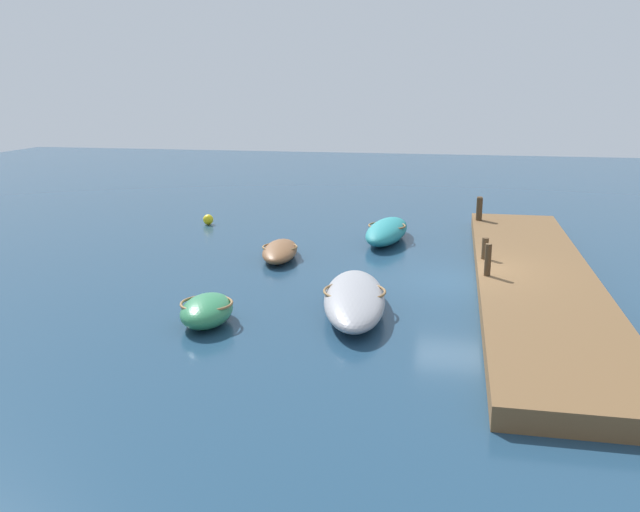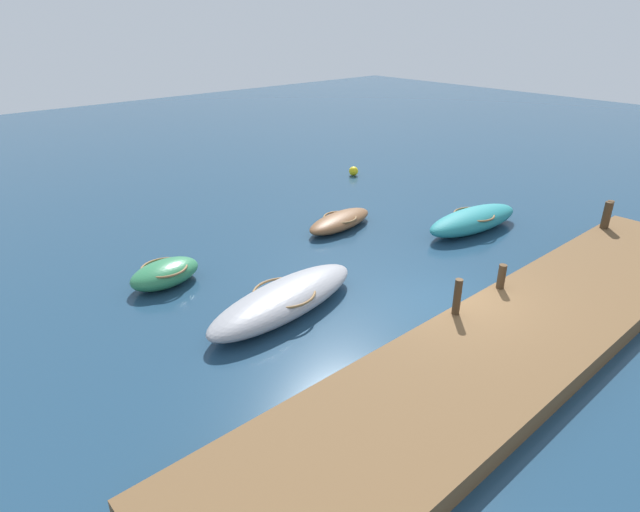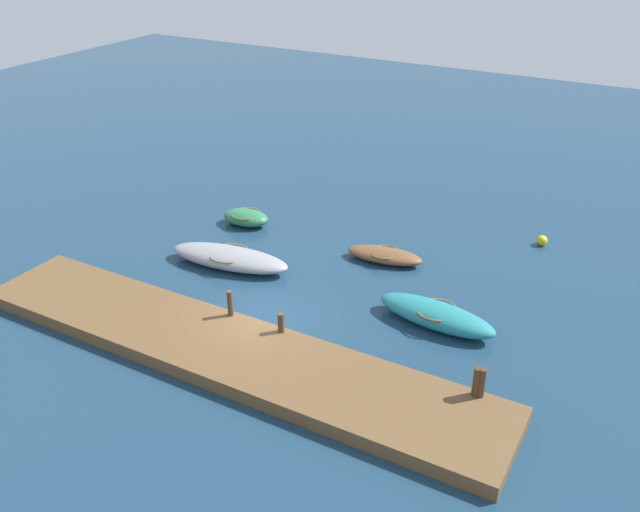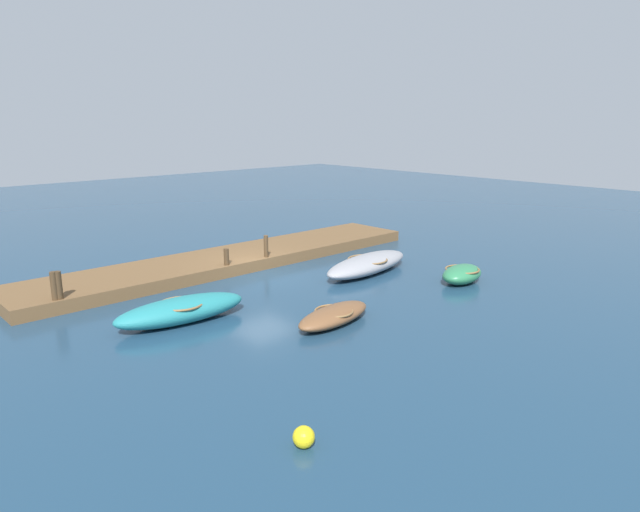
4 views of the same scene
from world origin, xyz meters
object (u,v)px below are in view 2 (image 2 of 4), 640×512
(mooring_post_west, at_px, (457,297))
(mooring_post_east, at_px, (608,214))
(rowboat_brown, at_px, (340,221))
(marker_buoy, at_px, (354,171))
(rowboat_teal, at_px, (473,220))
(mooring_post_mid_west, at_px, (502,276))
(mooring_post_mid_east, at_px, (606,215))
(motorboat_grey, at_px, (284,299))
(dinghy_green, at_px, (165,273))

(mooring_post_west, relative_size, mooring_post_east, 0.99)
(rowboat_brown, xyz_separation_m, mooring_post_west, (-2.70, -7.10, 0.70))
(mooring_post_east, bearing_deg, marker_buoy, 94.30)
(rowboat_teal, bearing_deg, mooring_post_west, -144.50)
(mooring_post_mid_west, bearing_deg, marker_buoy, 63.02)
(mooring_post_east, bearing_deg, mooring_post_mid_east, 180.00)
(motorboat_grey, relative_size, mooring_post_mid_east, 5.55)
(mooring_post_east, relative_size, marker_buoy, 2.14)
(rowboat_brown, height_order, mooring_post_east, mooring_post_east)
(motorboat_grey, height_order, rowboat_teal, rowboat_teal)
(mooring_post_mid_east, distance_m, mooring_post_east, 0.14)
(mooring_post_east, xyz_separation_m, marker_buoy, (-0.89, 11.79, -0.76))
(rowboat_brown, distance_m, dinghy_green, 7.07)
(motorboat_grey, relative_size, rowboat_teal, 1.18)
(mooring_post_west, bearing_deg, mooring_post_east, 0.00)
(mooring_post_west, bearing_deg, rowboat_teal, 30.14)
(motorboat_grey, height_order, dinghy_green, motorboat_grey)
(rowboat_brown, height_order, mooring_post_west, mooring_post_west)
(mooring_post_west, bearing_deg, dinghy_green, 121.13)
(dinghy_green, xyz_separation_m, mooring_post_west, (4.37, -7.24, 0.61))
(motorboat_grey, distance_m, mooring_post_mid_west, 5.99)
(motorboat_grey, distance_m, rowboat_teal, 8.93)
(rowboat_teal, xyz_separation_m, marker_buoy, (1.83, 8.16, -0.19))
(mooring_post_mid_east, bearing_deg, rowboat_brown, 130.81)
(rowboat_teal, relative_size, mooring_post_mid_west, 6.43)
(mooring_post_west, distance_m, marker_buoy, 14.32)
(dinghy_green, height_order, marker_buoy, dinghy_green)
(dinghy_green, distance_m, mooring_post_mid_west, 9.70)
(dinghy_green, xyz_separation_m, mooring_post_mid_east, (13.20, -7.24, 0.61))
(dinghy_green, bearing_deg, motorboat_grey, -72.15)
(dinghy_green, height_order, mooring_post_east, mooring_post_east)
(rowboat_teal, xyz_separation_m, dinghy_green, (-10.62, 3.60, -0.04))
(mooring_post_mid_west, bearing_deg, mooring_post_mid_east, 0.00)
(rowboat_brown, bearing_deg, dinghy_green, 171.11)
(dinghy_green, height_order, mooring_post_mid_west, mooring_post_mid_west)
(dinghy_green, bearing_deg, mooring_post_mid_east, -35.94)
(motorboat_grey, bearing_deg, marker_buoy, 29.30)
(rowboat_brown, height_order, rowboat_teal, rowboat_teal)
(dinghy_green, distance_m, marker_buoy, 13.26)
(rowboat_teal, distance_m, mooring_post_mid_west, 5.55)
(rowboat_teal, bearing_deg, mooring_post_mid_west, -133.64)
(dinghy_green, bearing_deg, mooring_post_west, -66.08)
(mooring_post_west, bearing_deg, rowboat_brown, 69.20)
(mooring_post_mid_west, height_order, mooring_post_east, mooring_post_east)
(rowboat_teal, distance_m, dinghy_green, 11.22)
(marker_buoy, bearing_deg, mooring_post_mid_east, -86.37)
(mooring_post_mid_east, relative_size, marker_buoy, 2.11)
(rowboat_teal, distance_m, mooring_post_west, 7.25)
(dinghy_green, relative_size, mooring_post_east, 2.40)
(mooring_post_west, bearing_deg, mooring_post_mid_east, 0.00)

